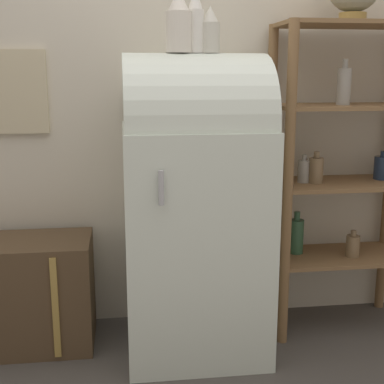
{
  "coord_description": "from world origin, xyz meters",
  "views": [
    {
      "loc": [
        -0.33,
        -2.23,
        1.34
      ],
      "look_at": [
        -0.01,
        0.22,
        0.78
      ],
      "focal_mm": 50.0,
      "sensor_mm": 36.0,
      "label": 1
    }
  ],
  "objects_px": {
    "suitcase_trunk": "(20,293)",
    "vase_right": "(210,31)",
    "vase_center": "(195,22)",
    "refrigerator": "(194,200)",
    "vase_left": "(179,23)"
  },
  "relations": [
    {
      "from": "suitcase_trunk",
      "to": "vase_left",
      "type": "relative_size",
      "value": 2.63
    },
    {
      "from": "suitcase_trunk",
      "to": "vase_right",
      "type": "xyz_separation_m",
      "value": [
        0.93,
        -0.09,
        1.24
      ]
    },
    {
      "from": "vase_left",
      "to": "vase_right",
      "type": "bearing_deg",
      "value": 9.76
    },
    {
      "from": "suitcase_trunk",
      "to": "vase_left",
      "type": "bearing_deg",
      "value": -8.03
    },
    {
      "from": "vase_left",
      "to": "vase_right",
      "type": "height_order",
      "value": "vase_left"
    },
    {
      "from": "vase_left",
      "to": "refrigerator",
      "type": "bearing_deg",
      "value": 11.02
    },
    {
      "from": "suitcase_trunk",
      "to": "vase_center",
      "type": "relative_size",
      "value": 2.46
    },
    {
      "from": "suitcase_trunk",
      "to": "vase_left",
      "type": "distance_m",
      "value": 1.5
    },
    {
      "from": "vase_right",
      "to": "vase_center",
      "type": "bearing_deg",
      "value": -176.42
    },
    {
      "from": "vase_center",
      "to": "vase_right",
      "type": "distance_m",
      "value": 0.08
    },
    {
      "from": "refrigerator",
      "to": "vase_right",
      "type": "distance_m",
      "value": 0.78
    },
    {
      "from": "refrigerator",
      "to": "suitcase_trunk",
      "type": "bearing_deg",
      "value": 173.55
    },
    {
      "from": "suitcase_trunk",
      "to": "vase_right",
      "type": "distance_m",
      "value": 1.55
    },
    {
      "from": "vase_right",
      "to": "vase_left",
      "type": "bearing_deg",
      "value": -170.24
    },
    {
      "from": "suitcase_trunk",
      "to": "vase_right",
      "type": "bearing_deg",
      "value": -5.27
    }
  ]
}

